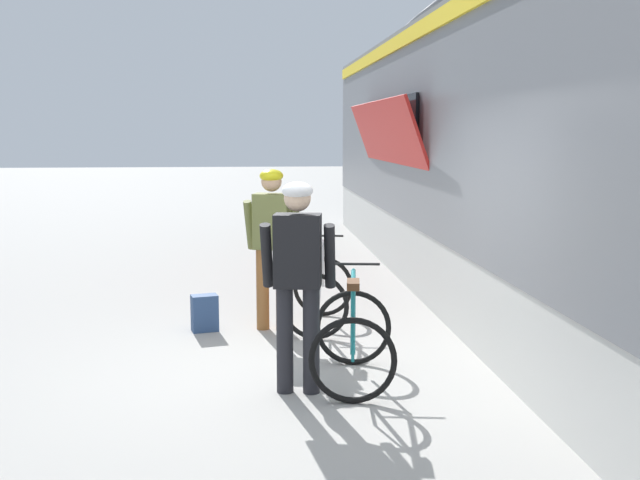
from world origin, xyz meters
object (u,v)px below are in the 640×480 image
(train_car, at_px, (577,149))
(bicycle_near_silver, at_px, (319,292))
(cyclist_far_in_dark, at_px, (298,268))
(bicycle_far_teal, at_px, (353,338))
(cyclist_near_in_olive, at_px, (272,235))
(backpack_on_platform, at_px, (205,313))

(train_car, relative_size, bicycle_near_silver, 15.73)
(cyclist_far_in_dark, bearing_deg, bicycle_far_teal, 21.32)
(cyclist_far_in_dark, distance_m, bicycle_far_teal, 0.83)
(cyclist_near_in_olive, relative_size, bicycle_near_silver, 1.49)
(cyclist_near_in_olive, relative_size, backpack_on_platform, 4.40)
(train_car, xyz_separation_m, cyclist_far_in_dark, (-3.28, -2.15, -0.91))
(cyclist_far_in_dark, bearing_deg, bicycle_near_silver, 79.97)
(cyclist_far_in_dark, xyz_separation_m, backpack_on_platform, (-0.89, 2.05, -0.85))
(train_car, relative_size, cyclist_near_in_olive, 10.52)
(train_car, xyz_separation_m, bicycle_far_teal, (-2.79, -1.96, -1.56))
(train_car, relative_size, cyclist_far_in_dark, 10.52)
(cyclist_near_in_olive, height_order, cyclist_far_in_dark, same)
(cyclist_far_in_dark, xyz_separation_m, bicycle_near_silver, (0.37, 2.09, -0.65))
(backpack_on_platform, bearing_deg, cyclist_near_in_olive, -14.04)
(bicycle_far_teal, relative_size, backpack_on_platform, 2.90)
(bicycle_far_teal, bearing_deg, bicycle_near_silver, 93.49)
(cyclist_far_in_dark, relative_size, backpack_on_platform, 4.40)
(cyclist_far_in_dark, xyz_separation_m, bicycle_far_teal, (0.49, 0.19, -0.65))
(train_car, distance_m, bicycle_near_silver, 3.30)
(cyclist_near_in_olive, bearing_deg, cyclist_far_in_dark, -85.88)
(train_car, distance_m, bicycle_far_teal, 3.75)
(bicycle_near_silver, bearing_deg, cyclist_far_in_dark, -100.03)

